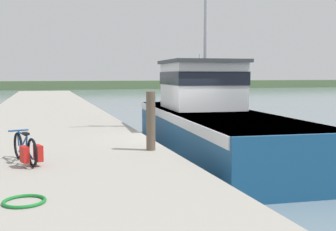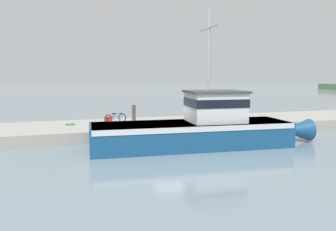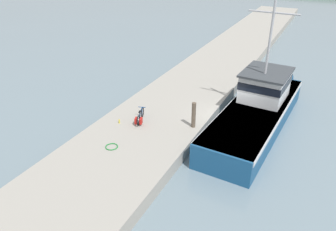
# 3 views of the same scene
# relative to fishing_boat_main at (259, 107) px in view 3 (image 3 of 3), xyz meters

# --- Properties ---
(ground_plane) EXTENTS (320.00, 320.00, 0.00)m
(ground_plane) POSITION_rel_fishing_boat_main_xyz_m (-1.19, -1.26, -1.12)
(ground_plane) COLOR gray
(dock_pier) EXTENTS (5.73, 80.00, 0.73)m
(dock_pier) POSITION_rel_fishing_boat_main_xyz_m (-5.26, -1.26, -0.76)
(dock_pier) COLOR #A39E93
(dock_pier) RESTS_ON ground_plane
(fishing_boat_main) EXTENTS (3.82, 13.20, 7.70)m
(fishing_boat_main) POSITION_rel_fishing_boat_main_xyz_m (0.00, 0.00, 0.00)
(fishing_boat_main) COLOR navy
(fishing_boat_main) RESTS_ON ground_plane
(bicycle_touring) EXTENTS (0.75, 1.61, 0.67)m
(bicycle_touring) POSITION_rel_fishing_boat_main_xyz_m (-5.81, -4.15, -0.09)
(bicycle_touring) COLOR black
(bicycle_touring) RESTS_ON dock_pier
(mooring_post) EXTENTS (0.23, 0.23, 1.48)m
(mooring_post) POSITION_rel_fishing_boat_main_xyz_m (-2.87, -3.28, 0.35)
(mooring_post) COLOR brown
(mooring_post) RESTS_ON dock_pier
(hose_coil) EXTENTS (0.64, 0.64, 0.05)m
(hose_coil) POSITION_rel_fishing_boat_main_xyz_m (-5.76, -7.01, -0.37)
(hose_coil) COLOR #197A2D
(hose_coil) RESTS_ON dock_pier
(water_bottle_by_bike) EXTENTS (0.07, 0.07, 0.24)m
(water_bottle_by_bike) POSITION_rel_fishing_boat_main_xyz_m (-6.81, -4.76, -0.27)
(water_bottle_by_bike) COLOR yellow
(water_bottle_by_bike) RESTS_ON dock_pier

